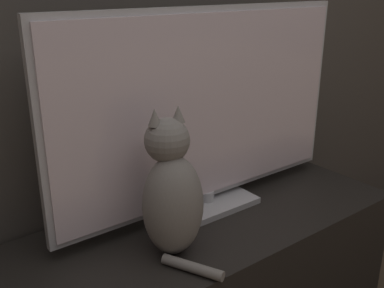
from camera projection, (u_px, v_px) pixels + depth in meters
tv at (208, 113)px, 1.41m from camera, size 1.08×0.19×0.65m
cat at (172, 194)px, 1.21m from camera, size 0.19×0.29×0.41m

